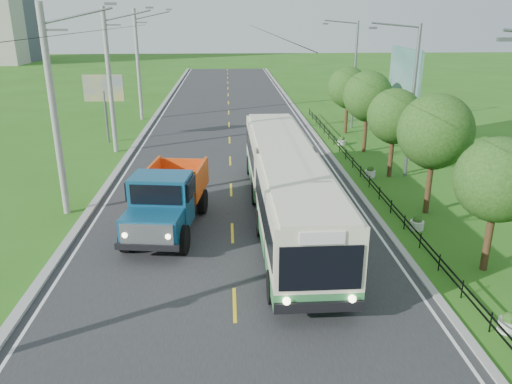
{
  "coord_description": "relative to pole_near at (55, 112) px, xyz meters",
  "views": [
    {
      "loc": [
        -0.11,
        -14.9,
        9.43
      ],
      "look_at": [
        1.1,
        6.24,
        1.9
      ],
      "focal_mm": 35.0,
      "sensor_mm": 36.0,
      "label": 1
    }
  ],
  "objects": [
    {
      "name": "tree_back",
      "position": [
        18.12,
        17.14,
        -1.44
      ],
      "size": [
        3.3,
        3.36,
        5.5
      ],
      "color": "#382314",
      "rests_on": "ground"
    },
    {
      "name": "ground",
      "position": [
        8.26,
        -9.0,
        -5.09
      ],
      "size": [
        240.0,
        240.0,
        0.0
      ],
      "primitive_type": "plane",
      "color": "#2C6117",
      "rests_on": "ground"
    },
    {
      "name": "planter_mid",
      "position": [
        16.86,
        5.0,
        -4.81
      ],
      "size": [
        0.64,
        0.64,
        0.67
      ],
      "color": "silver",
      "rests_on": "ground"
    },
    {
      "name": "edge_line_right",
      "position": [
        14.91,
        11.0,
        -5.07
      ],
      "size": [
        0.12,
        120.0,
        0.0
      ],
      "primitive_type": "cube",
      "color": "silver",
      "rests_on": "road"
    },
    {
      "name": "tree_second",
      "position": [
        18.12,
        -6.86,
        -1.57
      ],
      "size": [
        3.18,
        3.26,
        5.3
      ],
      "color": "#382314",
      "rests_on": "ground"
    },
    {
      "name": "pole_mid",
      "position": [
        0.0,
        12.0,
        0.0
      ],
      "size": [
        3.51,
        0.32,
        10.0
      ],
      "color": "gray",
      "rests_on": "ground"
    },
    {
      "name": "road",
      "position": [
        8.26,
        11.0,
        -5.08
      ],
      "size": [
        14.0,
        120.0,
        0.02
      ],
      "primitive_type": "cube",
      "color": "#28282B",
      "rests_on": "ground"
    },
    {
      "name": "billboard_right",
      "position": [
        20.56,
        11.0,
        0.25
      ],
      "size": [
        0.24,
        6.0,
        7.3
      ],
      "color": "slate",
      "rests_on": "ground"
    },
    {
      "name": "centre_dash",
      "position": [
        8.26,
        -9.0,
        -5.07
      ],
      "size": [
        0.12,
        2.2,
        0.0
      ],
      "primitive_type": "cube",
      "color": "yellow",
      "rests_on": "road"
    },
    {
      "name": "curb_right",
      "position": [
        15.41,
        11.0,
        -5.04
      ],
      "size": [
        0.3,
        120.0,
        0.1
      ],
      "primitive_type": "cube",
      "color": "#9E9E99",
      "rests_on": "ground"
    },
    {
      "name": "tree_fourth",
      "position": [
        18.12,
        5.14,
        -1.51
      ],
      "size": [
        3.24,
        3.31,
        5.4
      ],
      "color": "#382314",
      "rests_on": "ground"
    },
    {
      "name": "pole_far",
      "position": [
        0.0,
        24.0,
        0.0
      ],
      "size": [
        3.51,
        0.32,
        10.0
      ],
      "color": "gray",
      "rests_on": "ground"
    },
    {
      "name": "billboard_left",
      "position": [
        -1.24,
        15.0,
        -1.23
      ],
      "size": [
        3.0,
        0.2,
        5.2
      ],
      "color": "slate",
      "rests_on": "ground"
    },
    {
      "name": "edge_line_left",
      "position": [
        1.61,
        11.0,
        -5.07
      ],
      "size": [
        0.12,
        120.0,
        0.0
      ],
      "primitive_type": "cube",
      "color": "silver",
      "rests_on": "road"
    },
    {
      "name": "dump_truck",
      "position": [
        5.33,
        -2.34,
        -3.43
      ],
      "size": [
        3.54,
        7.28,
        2.94
      ],
      "rotation": [
        0.0,
        0.0,
        -0.13
      ],
      "color": "navy",
      "rests_on": "ground"
    },
    {
      "name": "streetlight_mid",
      "position": [
        18.9,
        5.0,
        -0.19
      ],
      "size": [
        3.02,
        0.2,
        9.07
      ],
      "color": "slate",
      "rests_on": "ground"
    },
    {
      "name": "planter_front",
      "position": [
        16.86,
        -11.0,
        -4.81
      ],
      "size": [
        0.64,
        0.64,
        0.67
      ],
      "color": "silver",
      "rests_on": "ground"
    },
    {
      "name": "bus",
      "position": [
        10.84,
        -1.6,
        -3.02
      ],
      "size": [
        3.08,
        17.88,
        3.45
      ],
      "rotation": [
        0.0,
        0.0,
        0.01
      ],
      "color": "#348244",
      "rests_on": "ground"
    },
    {
      "name": "streetlight_far",
      "position": [
        18.9,
        19.0,
        -0.19
      ],
      "size": [
        3.02,
        0.2,
        9.07
      ],
      "color": "slate",
      "rests_on": "ground"
    },
    {
      "name": "planter_near",
      "position": [
        16.86,
        -3.0,
        -4.81
      ],
      "size": [
        0.64,
        0.64,
        0.67
      ],
      "color": "silver",
      "rests_on": "ground"
    },
    {
      "name": "railing_right",
      "position": [
        16.26,
        5.0,
        -4.79
      ],
      "size": [
        0.04,
        40.0,
        0.6
      ],
      "primitive_type": "cube",
      "color": "black",
      "rests_on": "ground"
    },
    {
      "name": "curb_left",
      "position": [
        1.06,
        11.0,
        -5.02
      ],
      "size": [
        0.4,
        120.0,
        0.15
      ],
      "primitive_type": "cube",
      "color": "#9E9E99",
      "rests_on": "ground"
    },
    {
      "name": "planter_far",
      "position": [
        16.86,
        13.0,
        -4.81
      ],
      "size": [
        0.64,
        0.64,
        0.67
      ],
      "color": "silver",
      "rests_on": "ground"
    },
    {
      "name": "pole_near",
      "position": [
        0.0,
        0.0,
        0.0
      ],
      "size": [
        3.51,
        0.32,
        10.0
      ],
      "color": "gray",
      "rests_on": "ground"
    },
    {
      "name": "tree_fifth",
      "position": [
        18.12,
        11.14,
        -1.24
      ],
      "size": [
        3.48,
        3.52,
        5.8
      ],
      "color": "#382314",
      "rests_on": "ground"
    },
    {
      "name": "tree_third",
      "position": [
        18.12,
        -0.86,
        -1.11
      ],
      "size": [
        3.6,
        3.62,
        6.0
      ],
      "color": "#382314",
      "rests_on": "ground"
    }
  ]
}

